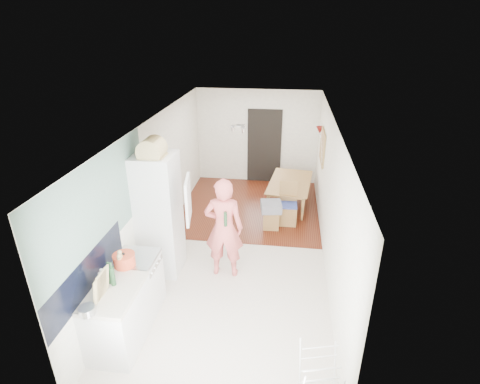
% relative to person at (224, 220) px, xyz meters
% --- Properties ---
extents(room_shell, '(3.20, 7.00, 2.50)m').
position_rel_person_xyz_m(room_shell, '(0.17, 0.77, 0.19)').
color(room_shell, white).
rests_on(room_shell, ground).
extents(floor, '(3.20, 7.00, 0.01)m').
position_rel_person_xyz_m(floor, '(0.17, 0.77, -1.06)').
color(floor, beige).
rests_on(floor, ground).
extents(wood_floor_overlay, '(3.20, 3.30, 0.01)m').
position_rel_person_xyz_m(wood_floor_overlay, '(0.17, 2.62, -1.05)').
color(wood_floor_overlay, '#5D2914').
rests_on(wood_floor_overlay, room_shell).
extents(sage_wall_panel, '(0.02, 3.00, 1.30)m').
position_rel_person_xyz_m(sage_wall_panel, '(-1.42, -1.23, 0.79)').
color(sage_wall_panel, gray).
rests_on(sage_wall_panel, room_shell).
extents(tile_splashback, '(0.02, 1.90, 0.50)m').
position_rel_person_xyz_m(tile_splashback, '(-1.42, -1.78, 0.09)').
color(tile_splashback, black).
rests_on(tile_splashback, room_shell).
extents(doorway_recess, '(0.90, 0.04, 2.00)m').
position_rel_person_xyz_m(doorway_recess, '(0.37, 4.25, -0.06)').
color(doorway_recess, black).
rests_on(doorway_recess, room_shell).
extents(base_cabinet, '(0.60, 0.90, 0.86)m').
position_rel_person_xyz_m(base_cabinet, '(-1.13, -1.78, -0.63)').
color(base_cabinet, silver).
rests_on(base_cabinet, room_shell).
extents(worktop, '(0.62, 0.92, 0.06)m').
position_rel_person_xyz_m(worktop, '(-1.13, -1.78, -0.17)').
color(worktop, beige).
rests_on(worktop, room_shell).
extents(range_cooker, '(0.60, 0.60, 0.88)m').
position_rel_person_xyz_m(range_cooker, '(-1.13, -1.03, -0.62)').
color(range_cooker, silver).
rests_on(range_cooker, room_shell).
extents(cooker_top, '(0.60, 0.60, 0.04)m').
position_rel_person_xyz_m(cooker_top, '(-1.13, -1.03, -0.16)').
color(cooker_top, '#B0B0B2').
rests_on(cooker_top, room_shell).
extents(fridge_housing, '(0.66, 0.66, 2.15)m').
position_rel_person_xyz_m(fridge_housing, '(-1.10, -0.01, 0.01)').
color(fridge_housing, silver).
rests_on(fridge_housing, room_shell).
extents(fridge_door, '(0.14, 0.56, 0.70)m').
position_rel_person_xyz_m(fridge_door, '(-0.49, -0.31, 0.49)').
color(fridge_door, silver).
rests_on(fridge_door, room_shell).
extents(fridge_interior, '(0.02, 0.52, 0.66)m').
position_rel_person_xyz_m(fridge_interior, '(-0.79, -0.01, 0.49)').
color(fridge_interior, white).
rests_on(fridge_interior, room_shell).
extents(pinboard, '(0.03, 0.90, 0.70)m').
position_rel_person_xyz_m(pinboard, '(1.75, 2.67, 0.49)').
color(pinboard, tan).
rests_on(pinboard, room_shell).
extents(pinboard_frame, '(0.00, 0.94, 0.74)m').
position_rel_person_xyz_m(pinboard_frame, '(1.73, 2.67, 0.49)').
color(pinboard_frame, '#AB763C').
rests_on(pinboard_frame, room_shell).
extents(wall_sconce, '(0.18, 0.18, 0.16)m').
position_rel_person_xyz_m(wall_sconce, '(1.71, 3.32, 0.69)').
color(wall_sconce, maroon).
rests_on(wall_sconce, room_shell).
extents(person, '(0.79, 0.53, 2.12)m').
position_rel_person_xyz_m(person, '(0.00, 0.00, 0.00)').
color(person, '#D35C59').
rests_on(person, floor).
extents(dining_table, '(0.96, 1.52, 0.50)m').
position_rel_person_xyz_m(dining_table, '(1.12, 2.89, -0.81)').
color(dining_table, '#AB763C').
rests_on(dining_table, floor).
extents(dining_chair, '(0.40, 0.40, 0.93)m').
position_rel_person_xyz_m(dining_chair, '(1.06, 1.93, -0.59)').
color(dining_chair, '#AB763C').
rests_on(dining_chair, floor).
extents(stool, '(0.35, 0.35, 0.43)m').
position_rel_person_xyz_m(stool, '(0.72, 1.69, -0.84)').
color(stool, '#AB763C').
rests_on(stool, floor).
extents(grey_drape, '(0.47, 0.47, 0.19)m').
position_rel_person_xyz_m(grey_drape, '(0.71, 1.65, -0.53)').
color(grey_drape, gray).
rests_on(grey_drape, stool).
extents(drying_rack, '(0.49, 0.46, 0.80)m').
position_rel_person_xyz_m(drying_rack, '(1.46, -2.37, -0.66)').
color(drying_rack, silver).
rests_on(drying_rack, floor).
extents(bread_bin, '(0.41, 0.39, 0.21)m').
position_rel_person_xyz_m(bread_bin, '(-1.08, -0.10, 1.20)').
color(bread_bin, tan).
rests_on(bread_bin, fridge_housing).
extents(red_casserole, '(0.37, 0.37, 0.18)m').
position_rel_person_xyz_m(red_casserole, '(-1.20, -1.24, -0.05)').
color(red_casserole, '#DB4929').
rests_on(red_casserole, cooker_top).
extents(steel_pan, '(0.20, 0.20, 0.10)m').
position_rel_person_xyz_m(steel_pan, '(-1.24, -2.21, -0.09)').
color(steel_pan, '#B0B0B2').
rests_on(steel_pan, worktop).
extents(held_bottle, '(0.05, 0.05, 0.25)m').
position_rel_person_xyz_m(held_bottle, '(0.06, -0.17, 0.11)').
color(held_bottle, '#1C3D20').
rests_on(held_bottle, person).
extents(bottle_a, '(0.07, 0.07, 0.28)m').
position_rel_person_xyz_m(bottle_a, '(-1.17, -1.67, -0.00)').
color(bottle_a, '#1C3D20').
rests_on(bottle_a, worktop).
extents(bottle_b, '(0.07, 0.07, 0.26)m').
position_rel_person_xyz_m(bottle_b, '(-1.22, -1.63, -0.01)').
color(bottle_b, '#1C3D20').
rests_on(bottle_b, worktop).
extents(bottle_c, '(0.11, 0.11, 0.22)m').
position_rel_person_xyz_m(bottle_c, '(-1.28, -1.72, -0.03)').
color(bottle_c, silver).
rests_on(bottle_c, worktop).
extents(pepper_mill_front, '(0.07, 0.07, 0.23)m').
position_rel_person_xyz_m(pepper_mill_front, '(-1.21, -1.31, -0.03)').
color(pepper_mill_front, tan).
rests_on(pepper_mill_front, worktop).
extents(pepper_mill_back, '(0.07, 0.07, 0.20)m').
position_rel_person_xyz_m(pepper_mill_back, '(-1.21, -1.35, -0.04)').
color(pepper_mill_back, tan).
rests_on(pepper_mill_back, worktop).
extents(chopping_boards, '(0.12, 0.28, 0.38)m').
position_rel_person_xyz_m(chopping_boards, '(-1.19, -1.92, 0.05)').
color(chopping_boards, tan).
rests_on(chopping_boards, worktop).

